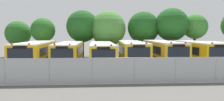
# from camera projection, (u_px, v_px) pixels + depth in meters

# --- Properties ---
(ground_plane) EXTENTS (160.00, 160.00, 0.00)m
(ground_plane) POSITION_uv_depth(u_px,v_px,m) (132.00, 65.00, 24.18)
(ground_plane) COLOR #595651
(school_bus_0) EXTENTS (2.84, 10.43, 2.67)m
(school_bus_0) POSITION_uv_depth(u_px,v_px,m) (36.00, 53.00, 23.37)
(school_bus_0) COLOR yellow
(school_bus_0) RESTS_ON ground_plane
(school_bus_1) EXTENTS (2.46, 9.70, 2.59)m
(school_bus_1) POSITION_uv_depth(u_px,v_px,m) (69.00, 53.00, 23.76)
(school_bus_1) COLOR yellow
(school_bus_1) RESTS_ON ground_plane
(school_bus_2) EXTENTS (2.64, 11.28, 2.57)m
(school_bus_2) POSITION_uv_depth(u_px,v_px,m) (102.00, 53.00, 23.94)
(school_bus_2) COLOR yellow
(school_bus_2) RESTS_ON ground_plane
(school_bus_3) EXTENTS (2.79, 9.78, 2.68)m
(school_bus_3) POSITION_uv_depth(u_px,v_px,m) (132.00, 52.00, 24.22)
(school_bus_3) COLOR yellow
(school_bus_3) RESTS_ON ground_plane
(school_bus_4) EXTENTS (2.52, 10.02, 2.73)m
(school_bus_4) POSITION_uv_depth(u_px,v_px,m) (163.00, 52.00, 24.47)
(school_bus_4) COLOR yellow
(school_bus_4) RESTS_ON ground_plane
(school_bus_5) EXTENTS (2.70, 10.16, 2.72)m
(school_bus_5) POSITION_uv_depth(u_px,v_px,m) (194.00, 52.00, 24.22)
(school_bus_5) COLOR yellow
(school_bus_5) RESTS_ON ground_plane
(school_bus_6) EXTENTS (2.77, 9.65, 2.55)m
(school_bus_6) POSITION_uv_depth(u_px,v_px,m) (223.00, 52.00, 24.78)
(school_bus_6) COLOR yellow
(school_bus_6) RESTS_ON ground_plane
(tree_0) EXTENTS (3.73, 3.73, 5.32)m
(tree_0) POSITION_uv_depth(u_px,v_px,m) (19.00, 33.00, 32.43)
(tree_0) COLOR #4C3823
(tree_0) RESTS_ON ground_plane
(tree_1) EXTENTS (3.44, 3.44, 5.64)m
(tree_1) POSITION_uv_depth(u_px,v_px,m) (43.00, 30.00, 30.95)
(tree_1) COLOR #4C3823
(tree_1) RESTS_ON ground_plane
(tree_2) EXTENTS (4.62, 4.62, 6.79)m
(tree_2) POSITION_uv_depth(u_px,v_px,m) (82.00, 26.00, 31.52)
(tree_2) COLOR #4C3823
(tree_2) RESTS_ON ground_plane
(tree_3) EXTENTS (5.10, 5.10, 6.70)m
(tree_3) POSITION_uv_depth(u_px,v_px,m) (109.00, 28.00, 31.39)
(tree_3) COLOR #4C3823
(tree_3) RESTS_ON ground_plane
(tree_4) EXTENTS (4.73, 4.73, 6.68)m
(tree_4) POSITION_uv_depth(u_px,v_px,m) (144.00, 27.00, 32.37)
(tree_4) COLOR #4C3823
(tree_4) RESTS_ON ground_plane
(tree_5) EXTENTS (4.75, 4.75, 7.09)m
(tree_5) POSITION_uv_depth(u_px,v_px,m) (172.00, 24.00, 31.23)
(tree_5) COLOR #4C3823
(tree_5) RESTS_ON ground_plane
(tree_6) EXTENTS (3.57, 3.57, 6.23)m
(tree_6) POSITION_uv_depth(u_px,v_px,m) (196.00, 26.00, 31.48)
(tree_6) COLOR #4C3823
(tree_6) RESTS_ON ground_plane
(chainlink_fence) EXTENTS (26.22, 0.07, 1.84)m
(chainlink_fence) POSITION_uv_depth(u_px,v_px,m) (155.00, 70.00, 15.18)
(chainlink_fence) COLOR #9EA0A3
(chainlink_fence) RESTS_ON ground_plane
(traffic_cone) EXTENTS (0.43, 0.43, 0.56)m
(traffic_cone) POSITION_uv_depth(u_px,v_px,m) (109.00, 77.00, 16.23)
(traffic_cone) COLOR #EA5914
(traffic_cone) RESTS_ON ground_plane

